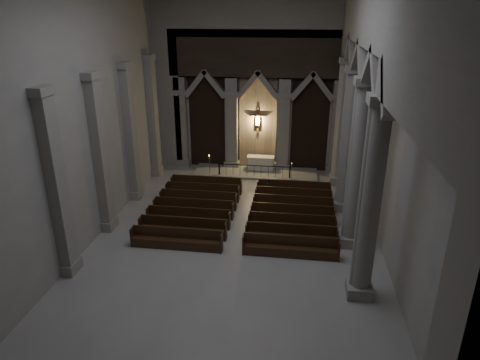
{
  "coord_description": "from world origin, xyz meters",
  "views": [
    {
      "loc": [
        2.71,
        -17.25,
        10.64
      ],
      "look_at": [
        -0.05,
        3.0,
        2.49
      ],
      "focal_mm": 32.0,
      "sensor_mm": 36.0,
      "label": 1
    }
  ],
  "objects_px": {
    "candle_stand_right": "(291,176)",
    "worshipper": "(269,189)",
    "altar": "(261,163)",
    "candle_stand_left": "(210,170)",
    "pews": "(242,214)",
    "altar_rail": "(254,169)"
  },
  "relations": [
    {
      "from": "altar",
      "to": "altar_rail",
      "type": "xyz_separation_m",
      "value": [
        -0.31,
        -1.39,
        0.0
      ]
    },
    {
      "from": "candle_stand_right",
      "to": "candle_stand_left",
      "type": "bearing_deg",
      "value": 178.56
    },
    {
      "from": "altar_rail",
      "to": "worshipper",
      "type": "relative_size",
      "value": 4.07
    },
    {
      "from": "altar",
      "to": "candle_stand_left",
      "type": "bearing_deg",
      "value": -159.19
    },
    {
      "from": "altar_rail",
      "to": "candle_stand_right",
      "type": "xyz_separation_m",
      "value": [
        2.5,
        -0.04,
        -0.3
      ]
    },
    {
      "from": "worshipper",
      "to": "pews",
      "type": "bearing_deg",
      "value": -105.84
    },
    {
      "from": "altar",
      "to": "pews",
      "type": "distance_m",
      "value": 7.57
    },
    {
      "from": "candle_stand_right",
      "to": "worshipper",
      "type": "distance_m",
      "value": 3.31
    },
    {
      "from": "altar_rail",
      "to": "pews",
      "type": "height_order",
      "value": "pews"
    },
    {
      "from": "altar",
      "to": "worshipper",
      "type": "height_order",
      "value": "worshipper"
    },
    {
      "from": "altar_rail",
      "to": "pews",
      "type": "distance_m",
      "value": 6.17
    },
    {
      "from": "pews",
      "to": "candle_stand_right",
      "type": "bearing_deg",
      "value": 67.82
    },
    {
      "from": "candle_stand_right",
      "to": "pews",
      "type": "xyz_separation_m",
      "value": [
        -2.5,
        -6.13,
        -0.02
      ]
    },
    {
      "from": "pews",
      "to": "altar",
      "type": "bearing_deg",
      "value": 87.65
    },
    {
      "from": "altar_rail",
      "to": "candle_stand_left",
      "type": "bearing_deg",
      "value": 178.17
    },
    {
      "from": "altar",
      "to": "worshipper",
      "type": "relative_size",
      "value": 1.58
    },
    {
      "from": "altar",
      "to": "candle_stand_right",
      "type": "relative_size",
      "value": 1.52
    },
    {
      "from": "candle_stand_right",
      "to": "altar_rail",
      "type": "bearing_deg",
      "value": 179.04
    },
    {
      "from": "altar_rail",
      "to": "candle_stand_left",
      "type": "height_order",
      "value": "candle_stand_left"
    },
    {
      "from": "candle_stand_left",
      "to": "pews",
      "type": "bearing_deg",
      "value": -63.8
    },
    {
      "from": "candle_stand_left",
      "to": "worshipper",
      "type": "height_order",
      "value": "candle_stand_left"
    },
    {
      "from": "candle_stand_left",
      "to": "worshipper",
      "type": "relative_size",
      "value": 1.24
    }
  ]
}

